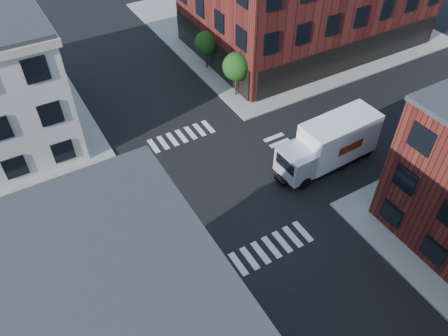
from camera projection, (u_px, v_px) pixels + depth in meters
ground at (221, 185)px, 34.45m from camera, size 120.00×120.00×0.00m
sidewalk_ne at (281, 22)px, 55.26m from camera, size 30.00×30.00×0.15m
tree_near at (237, 68)px, 41.30m from camera, size 2.69×2.69×4.49m
tree_far at (207, 44)px, 45.26m from camera, size 2.43×2.43×4.07m
signal_pole at (179, 261)px, 25.83m from camera, size 1.29×1.24×4.60m
box_truck at (331, 143)px, 34.83m from camera, size 9.19×3.10×4.11m
traffic_cone at (203, 246)px, 29.72m from camera, size 0.40×0.40×0.69m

